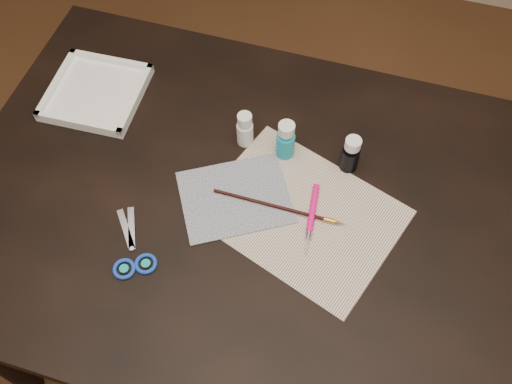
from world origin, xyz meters
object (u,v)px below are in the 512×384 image
(scissors, at_px, (128,243))
(paint_bottle_white, at_px, (245,129))
(paper, at_px, (301,214))
(paint_bottle_navy, at_px, (351,154))
(paint_bottle_cyan, at_px, (286,140))
(canvas, at_px, (235,197))
(palette_tray, at_px, (96,92))

(scissors, bearing_deg, paint_bottle_white, -64.34)
(paper, relative_size, paint_bottle_navy, 4.03)
(paper, bearing_deg, paint_bottle_white, 139.13)
(paint_bottle_white, bearing_deg, paint_bottle_cyan, -3.69)
(canvas, distance_m, scissors, 0.24)
(paint_bottle_white, bearing_deg, paint_bottle_navy, -0.17)
(paper, distance_m, palette_tray, 0.58)
(paper, xyz_separation_m, canvas, (-0.15, -0.00, 0.00))
(paint_bottle_cyan, distance_m, palette_tray, 0.48)
(paint_bottle_cyan, height_order, palette_tray, paint_bottle_cyan)
(paint_bottle_cyan, height_order, scissors, paint_bottle_cyan)
(palette_tray, bearing_deg, canvas, -23.52)
(canvas, relative_size, paint_bottle_white, 2.52)
(canvas, distance_m, paint_bottle_white, 0.16)
(scissors, bearing_deg, paint_bottle_cyan, -77.20)
(paper, xyz_separation_m, palette_tray, (-0.55, 0.17, 0.01))
(paint_bottle_white, distance_m, palette_tray, 0.38)
(paper, xyz_separation_m, scissors, (-0.32, -0.17, 0.00))
(canvas, height_order, paint_bottle_white, paint_bottle_white)
(paint_bottle_navy, relative_size, scissors, 0.54)
(canvas, bearing_deg, palette_tray, 156.48)
(paint_bottle_navy, bearing_deg, scissors, -140.90)
(canvas, distance_m, paint_bottle_navy, 0.26)
(canvas, relative_size, paint_bottle_navy, 2.37)
(paint_bottle_navy, bearing_deg, paper, -114.79)
(paint_bottle_navy, bearing_deg, paint_bottle_cyan, -177.82)
(paint_bottle_white, xyz_separation_m, paint_bottle_cyan, (0.09, -0.01, 0.00))
(paint_bottle_cyan, bearing_deg, paper, -61.93)
(canvas, bearing_deg, paint_bottle_navy, 34.99)
(paint_bottle_cyan, relative_size, scissors, 0.56)
(scissors, distance_m, palette_tray, 0.41)
(paint_bottle_cyan, bearing_deg, palette_tray, 176.08)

